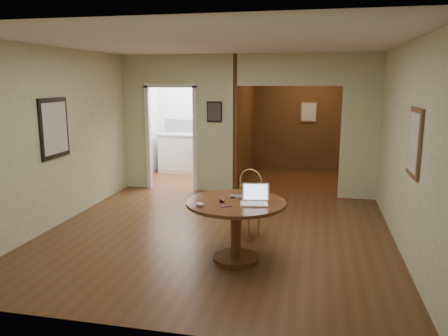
% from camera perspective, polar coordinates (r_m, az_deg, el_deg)
% --- Properties ---
extents(floor, '(5.00, 5.00, 0.00)m').
position_cam_1_polar(floor, '(6.39, -1.09, -8.79)').
color(floor, '#4D2C16').
rests_on(floor, ground).
extents(room_shell, '(5.20, 7.50, 5.00)m').
position_cam_1_polar(room_shell, '(9.17, 0.47, 5.65)').
color(room_shell, silver).
rests_on(room_shell, ground).
extents(dining_table, '(1.21, 1.21, 0.76)m').
position_cam_1_polar(dining_table, '(5.38, 1.57, -6.37)').
color(dining_table, brown).
rests_on(dining_table, ground).
extents(chair, '(0.53, 0.53, 0.96)m').
position_cam_1_polar(chair, '(6.26, 3.08, -4.07)').
color(chair, '#AF723E').
rests_on(chair, ground).
extents(open_laptop, '(0.36, 0.34, 0.23)m').
position_cam_1_polar(open_laptop, '(5.24, 4.04, -3.95)').
color(open_laptop, silver).
rests_on(open_laptop, dining_table).
extents(closed_laptop, '(0.33, 0.22, 0.02)m').
position_cam_1_polar(closed_laptop, '(5.44, 2.23, -3.90)').
color(closed_laptop, '#A7A6AB').
rests_on(closed_laptop, dining_table).
extents(mouse, '(0.13, 0.08, 0.05)m').
position_cam_1_polar(mouse, '(5.11, -3.21, -4.78)').
color(mouse, silver).
rests_on(mouse, dining_table).
extents(wine_glass, '(0.08, 0.08, 0.09)m').
position_cam_1_polar(wine_glass, '(5.27, -0.28, -4.02)').
color(wine_glass, white).
rests_on(wine_glass, dining_table).
extents(pen, '(0.11, 0.09, 0.01)m').
position_cam_1_polar(pen, '(5.08, 0.32, -5.08)').
color(pen, '#0C0C57').
rests_on(pen, dining_table).
extents(kitchen_cabinet, '(2.06, 0.60, 0.94)m').
position_cam_1_polar(kitchen_cabinet, '(10.54, -3.02, 1.93)').
color(kitchen_cabinet, white).
rests_on(kitchen_cabinet, ground).
extents(grocery_bag, '(0.35, 0.31, 0.31)m').
position_cam_1_polar(grocery_bag, '(10.30, 0.66, 5.23)').
color(grocery_bag, '#C2B48E').
rests_on(grocery_bag, kitchen_cabinet).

